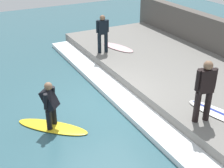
# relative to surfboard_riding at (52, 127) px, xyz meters

# --- Properties ---
(ground_plane) EXTENTS (28.00, 28.00, 0.00)m
(ground_plane) POSITION_rel_surfboard_riding_xyz_m (1.79, 0.38, -0.03)
(ground_plane) COLOR #335B66
(concrete_ledge) EXTENTS (4.40, 12.53, 0.43)m
(concrete_ledge) POSITION_rel_surfboard_riding_xyz_m (5.05, 0.38, 0.18)
(concrete_ledge) COLOR slate
(concrete_ledge) RESTS_ON ground_plane
(wave_foam_crest) EXTENTS (0.79, 11.91, 0.16)m
(wave_foam_crest) POSITION_rel_surfboard_riding_xyz_m (2.46, 0.38, 0.05)
(wave_foam_crest) COLOR white
(wave_foam_crest) RESTS_ON ground_plane
(surfboard_riding) EXTENTS (1.86, 1.87, 0.06)m
(surfboard_riding) POSITION_rel_surfboard_riding_xyz_m (0.00, 0.00, 0.00)
(surfboard_riding) COLOR yellow
(surfboard_riding) RESTS_ON ground_plane
(surfer_riding) EXTENTS (0.56, 0.56, 1.34)m
(surfer_riding) POSITION_rel_surfboard_riding_xyz_m (0.00, -0.00, 0.77)
(surfer_riding) COLOR black
(surfer_riding) RESTS_ON surfboard_riding
(surfer_waiting_near) EXTENTS (0.51, 0.28, 1.52)m
(surfer_waiting_near) POSITION_rel_surfboard_riding_xyz_m (3.33, 3.58, 1.26)
(surfer_waiting_near) COLOR black
(surfer_waiting_near) RESTS_ON concrete_ledge
(surfboard_waiting_near) EXTENTS (1.04, 1.73, 0.06)m
(surfboard_waiting_near) POSITION_rel_surfboard_riding_xyz_m (4.12, 3.74, 0.43)
(surfboard_waiting_near) COLOR beige
(surfboard_waiting_near) RESTS_ON concrete_ledge
(surfer_waiting_far) EXTENTS (0.56, 0.32, 1.68)m
(surfer_waiting_far) POSITION_rel_surfboard_riding_xyz_m (3.38, -2.10, 1.35)
(surfer_waiting_far) COLOR black
(surfer_waiting_far) RESTS_ON concrete_ledge
(surfboard_waiting_far) EXTENTS (0.99, 2.00, 0.07)m
(surfboard_waiting_far) POSITION_rel_surfboard_riding_xyz_m (4.03, -2.14, 0.43)
(surfboard_waiting_far) COLOR white
(surfboard_waiting_far) RESTS_ON concrete_ledge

